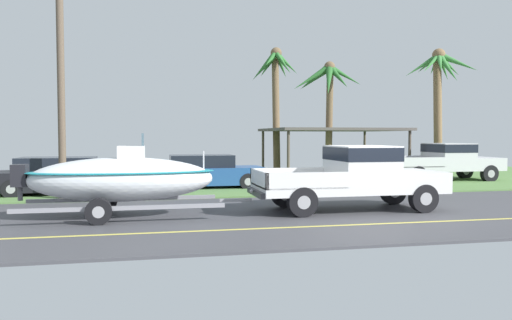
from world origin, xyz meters
TOP-DOWN VIEW (x-y plane):
  - ground at (0.00, 8.38)m, footprint 36.00×22.00m
  - pickup_truck_towing at (-0.14, 0.52)m, footprint 5.64×2.09m
  - boat_on_trailer at (-6.87, 0.52)m, footprint 6.16×2.22m
  - parked_pickup_background at (7.77, 8.29)m, footprint 5.84×2.15m
  - parked_sedan_near at (-3.87, 7.33)m, footprint 4.52×1.82m
  - parked_sedan_far at (-9.22, 6.26)m, footprint 4.73×1.87m
  - carport_awning at (3.43, 12.30)m, footprint 6.76×5.80m
  - palm_tree_near_left at (2.40, 10.21)m, footprint 3.62×2.86m
  - palm_tree_near_right at (9.12, 11.18)m, footprint 3.55×2.93m
  - palm_tree_mid at (0.98, 14.83)m, footprint 2.86×2.57m
  - utility_pole at (-8.98, 4.67)m, footprint 0.24×1.80m

SIDE VIEW (x-z plane):
  - ground at x=0.00m, z-range -0.07..0.04m
  - parked_sedan_near at x=-3.87m, z-range -0.02..1.36m
  - parked_sedan_far at x=-9.22m, z-range -0.02..1.36m
  - parked_pickup_background at x=7.77m, z-range 0.11..1.92m
  - boat_on_trailer at x=-6.87m, z-range -0.09..2.14m
  - pickup_truck_towing at x=-0.14m, z-range 0.10..1.97m
  - carport_awning at x=3.43m, z-range 1.17..3.72m
  - palm_tree_near_left at x=2.40m, z-range 1.55..7.33m
  - utility_pole at x=-8.98m, z-range 0.15..8.86m
  - palm_tree_near_right at x=9.12m, z-range 1.60..8.44m
  - palm_tree_mid at x=0.98m, z-range 1.74..8.94m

